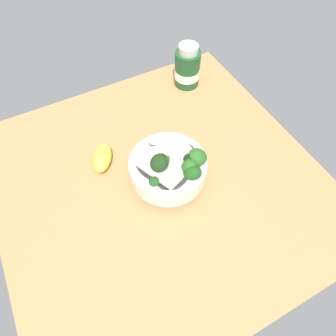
% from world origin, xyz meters
% --- Properties ---
extents(ground_plane, '(0.72, 0.72, 0.05)m').
position_xyz_m(ground_plane, '(0.00, 0.00, -0.02)').
color(ground_plane, '#996D42').
extents(bowl_of_broccoli, '(0.17, 0.17, 0.10)m').
position_xyz_m(bowl_of_broccoli, '(0.01, 0.02, 0.04)').
color(bowl_of_broccoli, silver).
rests_on(bowl_of_broccoli, ground_plane).
extents(lemon_wedge, '(0.09, 0.08, 0.04)m').
position_xyz_m(lemon_wedge, '(-0.11, -0.10, 0.02)').
color(lemon_wedge, yellow).
rests_on(lemon_wedge, ground_plane).
extents(bottle_tall, '(0.07, 0.07, 0.12)m').
position_xyz_m(bottle_tall, '(-0.26, 0.22, 0.05)').
color(bottle_tall, '#194723').
rests_on(bottle_tall, ground_plane).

